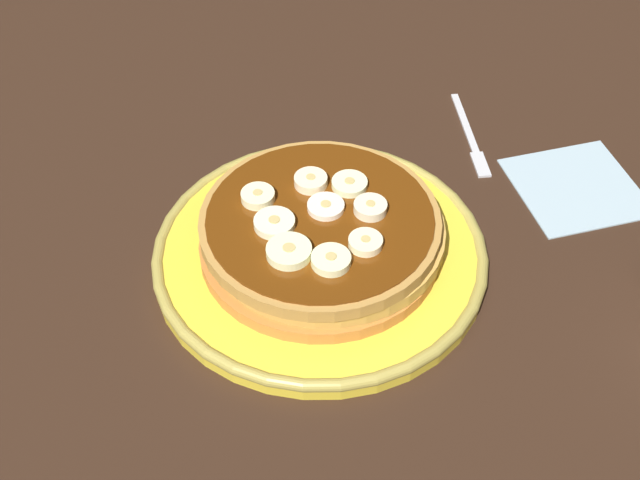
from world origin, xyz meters
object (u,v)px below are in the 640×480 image
(banana_slice_4, at_px, (370,208))
(napkin, at_px, (576,187))
(banana_slice_2, at_px, (331,261))
(banana_slice_7, at_px, (274,224))
(banana_slice_8, at_px, (365,243))
(plate, at_px, (320,253))
(banana_slice_6, at_px, (349,184))
(pancake_stack, at_px, (321,234))
(banana_slice_0, at_px, (326,207))
(banana_slice_3, at_px, (289,252))
(fork, at_px, (471,138))
(banana_slice_5, at_px, (311,182))
(banana_slice_1, at_px, (258,197))

(banana_slice_4, bearing_deg, napkin, -95.00)
(banana_slice_2, distance_m, banana_slice_7, 0.06)
(banana_slice_7, distance_m, banana_slice_8, 0.07)
(napkin, bearing_deg, banana_slice_8, 93.00)
(plate, xyz_separation_m, banana_slice_6, (0.02, -0.04, 0.05))
(pancake_stack, xyz_separation_m, banana_slice_0, (0.01, -0.01, 0.02))
(banana_slice_4, bearing_deg, banana_slice_7, 73.76)
(banana_slice_6, bearing_deg, banana_slice_4, 179.56)
(plate, relative_size, banana_slice_2, 9.14)
(plate, bearing_deg, banana_slice_8, -161.20)
(pancake_stack, distance_m, banana_slice_7, 0.04)
(banana_slice_6, height_order, banana_slice_7, same)
(banana_slice_3, bearing_deg, napkin, -91.40)
(banana_slice_0, distance_m, banana_slice_2, 0.06)
(banana_slice_3, distance_m, banana_slice_6, 0.09)
(banana_slice_7, bearing_deg, napkin, -98.00)
(plate, distance_m, banana_slice_2, 0.07)
(fork, bearing_deg, pancake_stack, 109.24)
(banana_slice_4, bearing_deg, banana_slice_3, 98.27)
(pancake_stack, height_order, napkin, pancake_stack)
(banana_slice_6, xyz_separation_m, napkin, (-0.05, -0.21, -0.05))
(banana_slice_2, height_order, banana_slice_4, same)
(banana_slice_4, xyz_separation_m, banana_slice_5, (0.05, 0.03, -0.00))
(pancake_stack, height_order, banana_slice_8, banana_slice_8)
(banana_slice_3, relative_size, banana_slice_4, 1.30)
(plate, bearing_deg, banana_slice_7, 77.91)
(banana_slice_0, xyz_separation_m, banana_slice_3, (-0.03, 0.05, 0.00))
(pancake_stack, xyz_separation_m, fork, (0.07, -0.21, -0.03))
(banana_slice_0, xyz_separation_m, banana_slice_4, (-0.02, -0.03, 0.00))
(banana_slice_2, distance_m, banana_slice_6, 0.09)
(pancake_stack, xyz_separation_m, banana_slice_4, (-0.01, -0.04, 0.02))
(plate, relative_size, banana_slice_4, 10.34)
(napkin, relative_size, fork, 0.89)
(banana_slice_4, xyz_separation_m, napkin, (-0.02, -0.21, -0.05))
(plate, relative_size, banana_slice_1, 10.10)
(banana_slice_6, height_order, napkin, banana_slice_6)
(banana_slice_2, distance_m, banana_slice_3, 0.03)
(banana_slice_2, height_order, banana_slice_7, same)
(plate, xyz_separation_m, banana_slice_1, (0.04, 0.04, 0.05))
(fork, bearing_deg, banana_slice_0, 108.18)
(banana_slice_1, bearing_deg, plate, -139.99)
(pancake_stack, xyz_separation_m, napkin, (-0.03, -0.25, -0.03))
(banana_slice_6, bearing_deg, banana_slice_1, 73.38)
(pancake_stack, distance_m, banana_slice_3, 0.05)
(plate, bearing_deg, banana_slice_5, -17.30)
(banana_slice_6, height_order, fork, banana_slice_6)
(banana_slice_1, xyz_separation_m, banana_slice_6, (-0.02, -0.07, -0.00))
(banana_slice_3, xyz_separation_m, banana_slice_4, (0.01, -0.08, 0.00))
(banana_slice_8, bearing_deg, banana_slice_1, 30.11)
(napkin, height_order, fork, fork)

